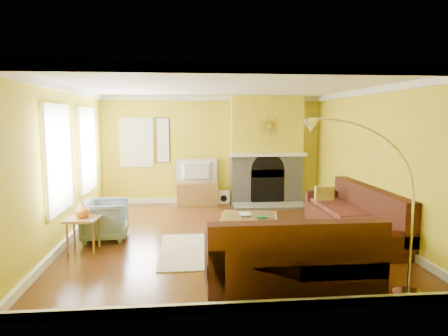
{
  "coord_description": "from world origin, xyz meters",
  "views": [
    {
      "loc": [
        -0.69,
        -7.12,
        2.12
      ],
      "look_at": [
        0.04,
        0.4,
        1.2
      ],
      "focal_mm": 32.0,
      "sensor_mm": 36.0,
      "label": 1
    }
  ],
  "objects": [
    {
      "name": "subwoofer",
      "position": [
        0.25,
        2.81,
        0.15
      ],
      "size": [
        0.3,
        0.3,
        0.3
      ],
      "primitive_type": "cube",
      "color": "white",
      "rests_on": "floor"
    },
    {
      "name": "window_left_far",
      "position": [
        -2.72,
        -0.6,
        1.5
      ],
      "size": [
        0.06,
        1.22,
        1.72
      ],
      "primitive_type": "cube",
      "color": "white",
      "rests_on": "wall_left"
    },
    {
      "name": "tv",
      "position": [
        -0.41,
        2.68,
        0.84
      ],
      "size": [
        1.03,
        0.2,
        0.59
      ],
      "primitive_type": "imported",
      "rotation": [
        0.0,
        0.0,
        3.21
      ],
      "color": "black",
      "rests_on": "media_console"
    },
    {
      "name": "window_back",
      "position": [
        -1.9,
        2.96,
        1.55
      ],
      "size": [
        0.82,
        0.06,
        1.22
      ],
      "primitive_type": "cube",
      "color": "white",
      "rests_on": "wall_back"
    },
    {
      "name": "arc_lamp",
      "position": [
        1.36,
        -2.8,
        1.06
      ],
      "size": [
        1.35,
        0.36,
        2.12
      ],
      "primitive_type": null,
      "color": "silver",
      "rests_on": "floor"
    },
    {
      "name": "mantel",
      "position": [
        1.35,
        2.56,
        1.25
      ],
      "size": [
        1.92,
        0.22,
        0.08
      ],
      "primitive_type": "cube",
      "color": "white",
      "rests_on": "fireplace"
    },
    {
      "name": "book",
      "position": [
        0.28,
        -0.12,
        0.41
      ],
      "size": [
        0.21,
        0.27,
        0.03
      ],
      "primitive_type": "imported",
      "rotation": [
        0.0,
        0.0,
        0.03
      ],
      "color": "white",
      "rests_on": "coffee_table"
    },
    {
      "name": "sectional_sofa",
      "position": [
        1.15,
        -0.8,
        0.45
      ],
      "size": [
        3.2,
        3.8,
        0.9
      ],
      "primitive_type": null,
      "color": "#462016",
      "rests_on": "floor"
    },
    {
      "name": "floor",
      "position": [
        0.0,
        0.0,
        -0.01
      ],
      "size": [
        5.5,
        6.0,
        0.02
      ],
      "primitive_type": "cube",
      "color": "#603214",
      "rests_on": "ground"
    },
    {
      "name": "ceiling",
      "position": [
        0.0,
        0.0,
        2.71
      ],
      "size": [
        5.5,
        6.0,
        0.02
      ],
      "primitive_type": "cube",
      "color": "white",
      "rests_on": "ground"
    },
    {
      "name": "sunburst",
      "position": [
        1.35,
        2.57,
        1.95
      ],
      "size": [
        0.7,
        0.04,
        0.7
      ],
      "primitive_type": null,
      "color": "olive",
      "rests_on": "fireplace"
    },
    {
      "name": "crown_molding",
      "position": [
        0.0,
        0.0,
        2.64
      ],
      "size": [
        5.5,
        6.0,
        0.12
      ],
      "primitive_type": null,
      "color": "white",
      "rests_on": "ceiling"
    },
    {
      "name": "wall_left",
      "position": [
        -2.76,
        0.0,
        1.35
      ],
      "size": [
        0.02,
        6.0,
        2.7
      ],
      "primitive_type": "cube",
      "color": "yellow",
      "rests_on": "ground"
    },
    {
      "name": "wall_right",
      "position": [
        2.76,
        0.0,
        1.35
      ],
      "size": [
        0.02,
        6.0,
        2.7
      ],
      "primitive_type": "cube",
      "color": "yellow",
      "rests_on": "ground"
    },
    {
      "name": "rug",
      "position": [
        0.08,
        -0.84,
        0.01
      ],
      "size": [
        2.4,
        1.8,
        0.02
      ],
      "primitive_type": "cube",
      "color": "beige",
      "rests_on": "floor"
    },
    {
      "name": "window_left_near",
      "position": [
        -2.72,
        1.3,
        1.5
      ],
      "size": [
        0.06,
        1.22,
        1.72
      ],
      "primitive_type": "cube",
      "color": "white",
      "rests_on": "wall_left"
    },
    {
      "name": "wall_back",
      "position": [
        0.0,
        3.01,
        1.35
      ],
      "size": [
        5.5,
        0.02,
        2.7
      ],
      "primitive_type": "cube",
      "color": "yellow",
      "rests_on": "ground"
    },
    {
      "name": "media_console",
      "position": [
        -0.41,
        2.68,
        0.28
      ],
      "size": [
        1.0,
        0.45,
        0.55
      ],
      "primitive_type": "cube",
      "color": "olive",
      "rests_on": "floor"
    },
    {
      "name": "wall_art",
      "position": [
        -1.25,
        2.97,
        1.6
      ],
      "size": [
        0.34,
        0.04,
        1.14
      ],
      "primitive_type": "cube",
      "color": "white",
      "rests_on": "wall_back"
    },
    {
      "name": "side_table",
      "position": [
        -2.35,
        -0.68,
        0.28
      ],
      "size": [
        0.55,
        0.55,
        0.55
      ],
      "primitive_type": null,
      "rotation": [
        0.0,
        0.0,
        -0.12
      ],
      "color": "olive",
      "rests_on": "floor"
    },
    {
      "name": "baseboard",
      "position": [
        0.0,
        0.0,
        0.06
      ],
      "size": [
        5.5,
        6.0,
        0.12
      ],
      "primitive_type": null,
      "color": "white",
      "rests_on": "floor"
    },
    {
      "name": "coffee_table",
      "position": [
        0.43,
        -0.22,
        0.2
      ],
      "size": [
        1.18,
        1.18,
        0.4
      ],
      "primitive_type": null,
      "rotation": [
        0.0,
        0.0,
        -0.2
      ],
      "color": "white",
      "rests_on": "floor"
    },
    {
      "name": "fireplace",
      "position": [
        1.35,
        2.8,
        1.35
      ],
      "size": [
        1.8,
        0.4,
        2.7
      ],
      "primitive_type": null,
      "color": "gray",
      "rests_on": "floor"
    },
    {
      "name": "armchair",
      "position": [
        -2.12,
        -0.06,
        0.35
      ],
      "size": [
        0.82,
        0.8,
        0.71
      ],
      "primitive_type": "imported",
      "rotation": [
        0.0,
        0.0,
        1.62
      ],
      "color": "gray",
      "rests_on": "floor"
    },
    {
      "name": "vase",
      "position": [
        -2.35,
        -0.68,
        0.67
      ],
      "size": [
        0.24,
        0.24,
        0.25
      ],
      "primitive_type": "imported",
      "rotation": [
        0.0,
        0.0,
        0.02
      ],
      "color": "orange",
      "rests_on": "side_table"
    },
    {
      "name": "wall_front",
      "position": [
        0.0,
        -3.01,
        1.35
      ],
      "size": [
        5.5,
        0.02,
        2.7
      ],
      "primitive_type": "cube",
      "color": "yellow",
      "rests_on": "ground"
    },
    {
      "name": "hearth",
      "position": [
        1.35,
        2.25,
        0.03
      ],
      "size": [
        1.8,
        0.7,
        0.06
      ],
      "primitive_type": "cube",
      "color": "gray",
      "rests_on": "floor"
    }
  ]
}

